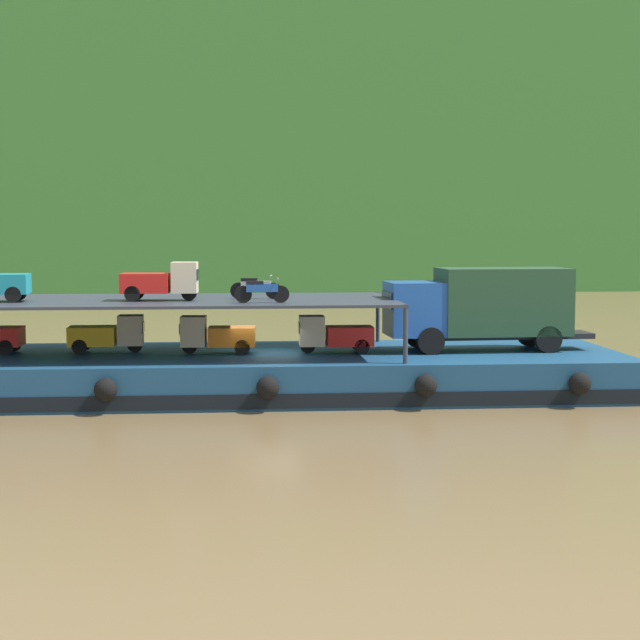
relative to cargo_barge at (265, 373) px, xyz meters
name	(u,v)px	position (x,y,z in m)	size (l,w,h in m)	color
ground_plane	(265,393)	(0.00, 0.04, -0.75)	(400.00, 400.00, 0.00)	brown
hillside_far_bank	(247,128)	(0.00, 73.20, 16.43)	(148.75, 30.31, 30.50)	#387533
cargo_barge	(265,373)	(0.00, 0.00, 0.00)	(26.34, 8.35, 1.50)	navy
covered_lorry	(482,306)	(8.19, 0.11, 2.44)	(7.93, 2.57, 3.10)	#1E4C99
cargo_rack	(160,301)	(-3.80, 0.04, 2.68)	(17.14, 6.94, 2.00)	#2D333D
mini_truck_lower_aft	(108,334)	(-5.77, 0.55, 1.44)	(2.77, 1.24, 1.38)	gold
mini_truck_lower_mid	(216,335)	(-1.76, -0.05, 1.44)	(2.78, 1.27, 1.38)	orange
mini_truck_lower_fore	(334,334)	(2.57, -0.22, 1.44)	(2.75, 1.21, 1.38)	red
mini_truck_upper_mid	(161,281)	(-3.70, -0.61, 3.44)	(2.78, 1.26, 1.38)	red
motorcycle_upper_port	(261,290)	(-0.15, -2.04, 3.18)	(1.90, 0.55, 0.87)	black
motorcycle_upper_centre	(255,287)	(-0.32, 0.04, 3.18)	(1.89, 0.55, 0.87)	black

